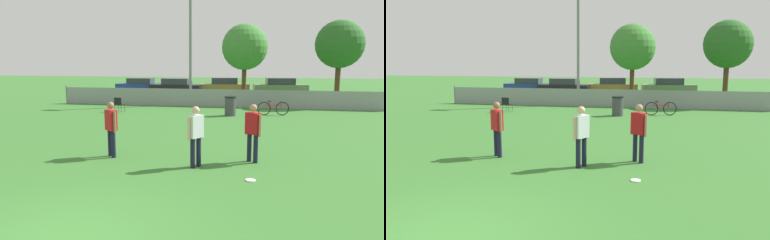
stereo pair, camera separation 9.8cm
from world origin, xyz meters
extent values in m
cube|color=gray|center=(0.00, 18.00, 0.55)|extent=(20.22, 0.03, 1.10)
cylinder|color=slate|center=(-10.11, 18.00, 0.61)|extent=(0.07, 0.07, 1.21)
cylinder|color=gray|center=(-1.73, 18.85, 3.68)|extent=(0.20, 0.20, 7.37)
cylinder|color=#4C331E|center=(1.53, 21.94, 1.30)|extent=(0.32, 0.32, 2.60)
sphere|color=#3D7F33|center=(1.53, 21.94, 3.81)|extent=(3.22, 3.22, 3.22)
cylinder|color=#4C331E|center=(7.54, 20.21, 1.38)|extent=(0.32, 0.32, 2.76)
sphere|color=#286023|center=(7.54, 20.21, 3.88)|extent=(3.00, 3.00, 3.00)
cylinder|color=#191933|center=(2.70, 5.47, 0.41)|extent=(0.13, 0.13, 0.81)
cylinder|color=#191933|center=(2.89, 5.35, 0.41)|extent=(0.13, 0.13, 0.81)
cube|color=#B21419|center=(2.80, 5.41, 1.11)|extent=(0.46, 0.41, 0.61)
sphere|color=tan|center=(2.80, 5.41, 1.55)|extent=(0.21, 0.21, 0.21)
cylinder|color=tan|center=(2.60, 5.55, 1.08)|extent=(0.08, 0.08, 0.62)
cylinder|color=tan|center=(2.99, 5.27, 1.08)|extent=(0.08, 0.08, 0.62)
cylinder|color=#191933|center=(-1.43, 5.26, 0.41)|extent=(0.13, 0.13, 0.81)
cylinder|color=#191933|center=(-1.26, 5.12, 0.41)|extent=(0.13, 0.13, 0.81)
cube|color=red|center=(-1.35, 5.19, 1.11)|extent=(0.45, 0.43, 0.61)
sphere|color=#8C664C|center=(-1.35, 5.19, 1.55)|extent=(0.21, 0.21, 0.21)
cylinder|color=#8C664C|center=(-1.53, 5.35, 1.08)|extent=(0.08, 0.08, 0.62)
cylinder|color=#8C664C|center=(-1.17, 5.03, 1.08)|extent=(0.08, 0.08, 0.62)
cylinder|color=#191933|center=(1.25, 4.52, 0.41)|extent=(0.13, 0.13, 0.81)
cylinder|color=#191933|center=(1.38, 4.70, 0.41)|extent=(0.13, 0.13, 0.81)
cube|color=silver|center=(1.31, 4.61, 1.11)|extent=(0.41, 0.46, 0.61)
sphere|color=#D8AD8C|center=(1.31, 4.61, 1.55)|extent=(0.21, 0.21, 0.21)
cylinder|color=#D8AD8C|center=(1.17, 4.41, 1.08)|extent=(0.08, 0.08, 0.62)
cylinder|color=#D8AD8C|center=(1.45, 4.81, 1.08)|extent=(0.08, 0.08, 0.62)
cylinder|color=white|center=(2.83, 3.71, 0.01)|extent=(0.25, 0.25, 0.03)
torus|color=white|center=(2.83, 3.71, 0.01)|extent=(0.25, 0.25, 0.03)
cylinder|color=#333338|center=(-4.75, 14.90, 0.20)|extent=(0.02, 0.02, 0.40)
cylinder|color=#333338|center=(-5.15, 14.96, 0.20)|extent=(0.02, 0.02, 0.40)
cylinder|color=#333338|center=(-4.80, 14.51, 0.20)|extent=(0.02, 0.02, 0.40)
cylinder|color=#333338|center=(-5.20, 14.56, 0.20)|extent=(0.02, 0.02, 0.40)
cube|color=black|center=(-4.98, 14.73, 0.42)|extent=(0.50, 0.50, 0.03)
cube|color=black|center=(-5.00, 14.52, 0.63)|extent=(0.45, 0.08, 0.39)
torus|color=black|center=(3.03, 14.90, 0.35)|extent=(0.71, 0.17, 0.71)
torus|color=black|center=(3.98, 15.08, 0.35)|extent=(0.71, 0.17, 0.71)
cylinder|color=#A51E19|center=(3.51, 14.99, 0.54)|extent=(0.88, 0.20, 0.04)
cylinder|color=#A51E19|center=(3.30, 14.95, 0.54)|extent=(0.03, 0.03, 0.37)
cylinder|color=#A51E19|center=(3.90, 15.07, 0.54)|extent=(0.03, 0.03, 0.33)
cube|color=black|center=(3.30, 14.95, 0.74)|extent=(0.17, 0.09, 0.04)
cylinder|color=black|center=(3.90, 15.07, 0.70)|extent=(0.11, 0.44, 0.03)
cylinder|color=#3F3F44|center=(1.30, 14.38, 0.47)|extent=(0.58, 0.58, 0.94)
cylinder|color=black|center=(1.30, 14.38, 0.98)|extent=(0.60, 0.60, 0.08)
cylinder|color=black|center=(-6.73, 27.94, 0.31)|extent=(0.62, 0.20, 0.61)
cylinder|color=black|center=(-6.68, 26.36, 0.31)|extent=(0.62, 0.20, 0.61)
cylinder|color=black|center=(-9.31, 27.86, 0.31)|extent=(0.62, 0.20, 0.61)
cylinder|color=black|center=(-9.26, 26.28, 0.31)|extent=(0.62, 0.20, 0.61)
cube|color=navy|center=(-8.00, 27.11, 0.52)|extent=(4.22, 1.93, 0.65)
cube|color=#2D333D|center=(-8.00, 27.11, 1.09)|extent=(2.22, 1.65, 0.49)
cylinder|color=black|center=(-3.01, 26.76, 0.30)|extent=(0.61, 0.22, 0.60)
cylinder|color=black|center=(-3.11, 25.19, 0.30)|extent=(0.61, 0.22, 0.60)
cylinder|color=black|center=(-5.72, 26.93, 0.30)|extent=(0.61, 0.22, 0.60)
cylinder|color=black|center=(-5.81, 25.35, 0.30)|extent=(0.61, 0.22, 0.60)
cube|color=black|center=(-4.41, 26.06, 0.52)|extent=(4.48, 2.06, 0.69)
cube|color=#2D333D|center=(-4.41, 26.06, 1.12)|extent=(2.37, 1.72, 0.52)
cylinder|color=black|center=(0.70, 28.06, 0.32)|extent=(0.66, 0.28, 0.64)
cylinder|color=black|center=(0.93, 26.60, 0.32)|extent=(0.66, 0.28, 0.64)
cylinder|color=black|center=(-1.86, 27.66, 0.32)|extent=(0.66, 0.28, 0.64)
cylinder|color=black|center=(-1.63, 26.20, 0.32)|extent=(0.66, 0.28, 0.64)
cube|color=olive|center=(-0.47, 27.13, 0.55)|extent=(4.40, 2.33, 0.70)
cube|color=#2D333D|center=(-0.47, 27.13, 1.16)|extent=(2.38, 1.81, 0.52)
cylinder|color=black|center=(5.46, 27.95, 0.32)|extent=(0.65, 0.26, 0.64)
cylinder|color=black|center=(5.66, 26.41, 0.32)|extent=(0.65, 0.26, 0.64)
cylinder|color=black|center=(2.78, 27.59, 0.32)|extent=(0.65, 0.26, 0.64)
cylinder|color=black|center=(2.99, 26.05, 0.32)|extent=(0.65, 0.26, 0.64)
cube|color=#59724C|center=(4.22, 27.00, 0.55)|extent=(4.54, 2.34, 0.72)
cube|color=#2D333D|center=(4.22, 27.00, 1.18)|extent=(2.45, 1.85, 0.54)
camera|label=1|loc=(3.14, -5.03, 2.84)|focal=35.00mm
camera|label=2|loc=(3.24, -5.01, 2.84)|focal=35.00mm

